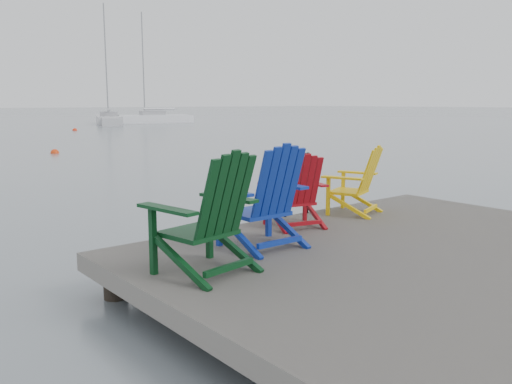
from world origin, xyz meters
TOP-DOWN VIEW (x-y plane):
  - ground at (0.00, 0.00)m, footprint 400.00×400.00m
  - dock at (0.00, 0.00)m, footprint 6.00×5.00m
  - handrail at (0.25, 2.45)m, footprint 0.48×0.04m
  - chair_green at (-2.27, 0.99)m, footprint 1.03×0.97m
  - chair_blue at (-1.25, 1.37)m, footprint 0.94×0.87m
  - chair_red at (-0.29, 1.88)m, footprint 0.89×0.85m
  - chair_yellow at (0.99, 1.96)m, footprint 0.95×0.91m
  - sailboat_mid at (16.93, 46.30)m, footprint 5.11×8.57m
  - sailboat_far at (21.67, 47.08)m, footprint 8.35×3.78m
  - buoy_a at (2.63, 19.68)m, footprint 0.36×0.36m
  - buoy_c at (10.09, 37.05)m, footprint 0.35×0.35m

SIDE VIEW (x-z plane):
  - ground at x=0.00m, z-range 0.00..0.00m
  - buoy_a at x=2.63m, z-range -0.18..0.18m
  - buoy_c at x=10.09m, z-range -0.18..0.18m
  - dock at x=0.00m, z-range -0.35..1.05m
  - sailboat_mid at x=16.93m, z-range -5.42..6.13m
  - sailboat_far at x=21.67m, z-range -5.25..5.96m
  - chair_red at x=-0.29m, z-range 0.50..1.46m
  - chair_yellow at x=0.99m, z-range 0.50..1.49m
  - handrail at x=0.25m, z-range 0.59..1.49m
  - chair_blue at x=-1.25m, z-range 0.50..1.67m
  - chair_green at x=-2.27m, z-range 0.50..1.68m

